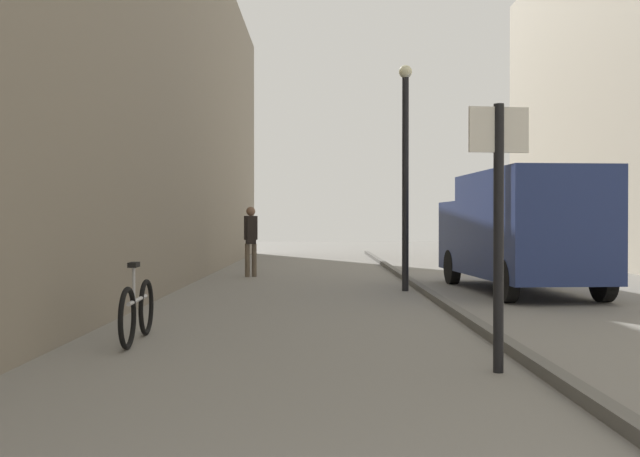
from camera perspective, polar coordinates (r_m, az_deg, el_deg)
The scene contains 8 objects.
ground_plane at distance 13.31m, azimuth 2.58°, elevation -5.76°, with size 80.00×80.00×0.00m, color gray.
building_facade_left at distance 14.31m, azimuth -18.25°, elevation 13.85°, with size 2.70×40.00×9.52m, color gray.
kerb_strip at distance 13.46m, azimuth 9.34°, elevation -5.44°, with size 0.16×40.00×0.12m, color #615F5B.
pedestrian_main_foreground at distance 19.17m, azimuth -5.34°, elevation -0.62°, with size 0.35×0.27×1.86m.
delivery_van at distance 15.49m, azimuth 15.63°, elevation -0.01°, with size 2.37×5.68×2.46m.
street_sign_post at distance 7.16m, azimuth 14.12°, elevation 1.20°, with size 0.60×0.12×2.60m.
lamp_post at distance 15.32m, azimuth 6.94°, elevation 5.26°, with size 0.28×0.28×4.76m.
bicycle_leaning at distance 9.06m, azimuth -14.10°, elevation -6.32°, with size 0.12×1.77×0.98m.
Camera 1 is at (-0.56, -1.22, 1.46)m, focal length 40.42 mm.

